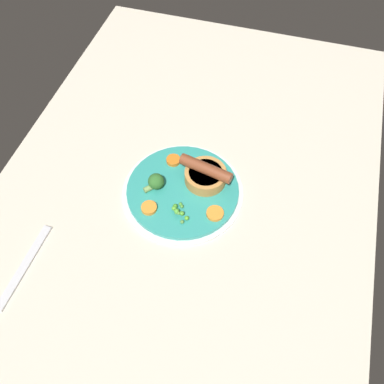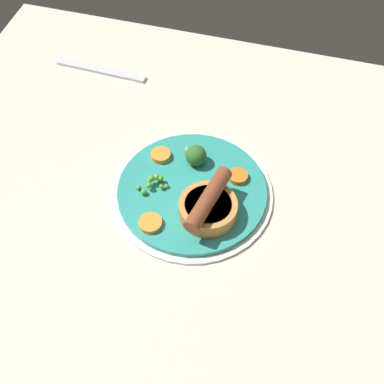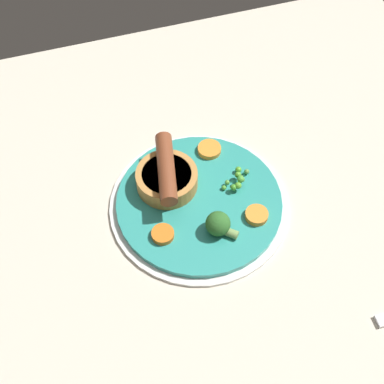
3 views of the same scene
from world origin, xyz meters
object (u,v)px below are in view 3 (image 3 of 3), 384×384
object	(u,v)px
sausage_pudding	(167,176)
carrot_slice_3	(209,149)
dinner_plate	(198,201)
broccoli_floret_near	(219,224)
carrot_slice_1	(163,234)
carrot_slice_0	(257,215)
pea_pile	(238,179)

from	to	relation	value
sausage_pudding	carrot_slice_3	bearing A→B (deg)	129.62
dinner_plate	carrot_slice_3	distance (cm)	8.83
broccoli_floret_near	carrot_slice_1	world-z (taller)	broccoli_floret_near
carrot_slice_3	sausage_pudding	bearing A→B (deg)	27.92
dinner_plate	carrot_slice_1	world-z (taller)	carrot_slice_1
sausage_pudding	broccoli_floret_near	distance (cm)	10.55
carrot_slice_3	carrot_slice_1	bearing A→B (deg)	48.69
sausage_pudding	carrot_slice_3	distance (cm)	8.98
carrot_slice_0	carrot_slice_3	bearing A→B (deg)	-79.20
broccoli_floret_near	carrot_slice_1	xyz separation A→B (cm)	(7.45, -1.46, -1.20)
carrot_slice_1	carrot_slice_3	bearing A→B (deg)	-131.31
carrot_slice_0	sausage_pudding	bearing A→B (deg)	-41.13
pea_pile	carrot_slice_1	size ratio (longest dim) A/B	1.56
carrot_slice_1	sausage_pudding	bearing A→B (deg)	-109.84
dinner_plate	sausage_pudding	xyz separation A→B (cm)	(3.58, -3.52, 2.85)
pea_pile	broccoli_floret_near	distance (cm)	8.46
sausage_pudding	pea_pile	bearing A→B (deg)	85.21
broccoli_floret_near	carrot_slice_0	bearing A→B (deg)	-133.27
dinner_plate	carrot_slice_0	size ratio (longest dim) A/B	8.01
carrot_slice_0	carrot_slice_3	xyz separation A→B (cm)	(2.51, -13.14, -0.06)
dinner_plate	pea_pile	world-z (taller)	pea_pile
dinner_plate	broccoli_floret_near	bearing A→B (deg)	99.15
dinner_plate	pea_pile	xyz separation A→B (cm)	(-6.23, -0.61, 1.93)
pea_pile	carrot_slice_1	bearing A→B (deg)	22.04
sausage_pudding	carrot_slice_1	xyz separation A→B (cm)	(2.91, 8.05, -1.57)
pea_pile	sausage_pudding	bearing A→B (deg)	-16.49
carrot_slice_0	carrot_slice_1	bearing A→B (deg)	-4.12
dinner_plate	broccoli_floret_near	size ratio (longest dim) A/B	5.99
sausage_pudding	broccoli_floret_near	xyz separation A→B (cm)	(-4.55, 9.51, -0.37)
pea_pile	carrot_slice_3	xyz separation A→B (cm)	(2.01, -7.04, -0.69)
broccoli_floret_near	sausage_pudding	bearing A→B (deg)	-22.70
sausage_pudding	carrot_slice_1	bearing A→B (deg)	-8.14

